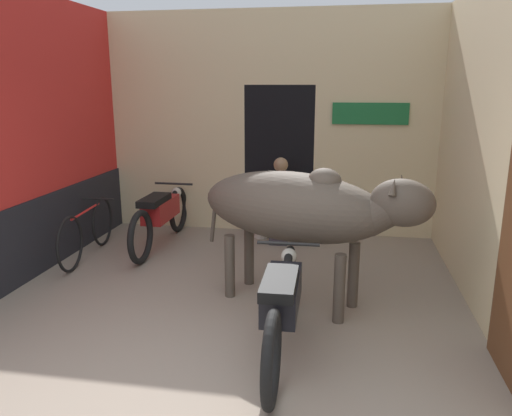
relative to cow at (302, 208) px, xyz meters
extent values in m
plane|color=gray|center=(-0.73, -1.94, -1.03)|extent=(30.00, 30.00, 0.00)
cube|color=red|center=(-3.26, 0.32, 0.61)|extent=(0.18, 4.50, 3.27)
cube|color=black|center=(-3.16, 0.32, -0.57)|extent=(0.03, 4.50, 0.92)
cube|color=beige|center=(-0.73, 2.66, 1.71)|extent=(4.89, 0.18, 1.06)
cube|color=beige|center=(-2.13, 2.66, 0.08)|extent=(2.08, 0.18, 2.21)
cube|color=beige|center=(0.84, 2.66, 0.08)|extent=(1.76, 0.18, 2.21)
cube|color=black|center=(-0.57, 3.02, 0.08)|extent=(1.04, 0.90, 2.21)
cube|color=#196633|center=(0.74, 2.55, 0.79)|extent=(1.07, 0.03, 0.30)
cube|color=beige|center=(1.81, 0.32, 0.61)|extent=(0.18, 4.50, 3.27)
ellipsoid|color=#4C4238|center=(-0.11, 0.04, 0.00)|extent=(2.11, 1.36, 0.70)
ellipsoid|color=#4C4238|center=(0.21, -0.08, 0.29)|extent=(0.41, 0.39, 0.26)
cylinder|color=#4C4238|center=(0.75, -0.26, 0.05)|extent=(0.55, 0.47, 0.46)
ellipsoid|color=#4C4238|center=(0.92, -0.33, 0.16)|extent=(0.68, 0.54, 0.43)
cylinder|color=#4C4238|center=(-1.00, 0.35, -0.22)|extent=(0.14, 0.08, 0.62)
cylinder|color=#4C4238|center=(0.53, 0.03, -0.69)|extent=(0.11, 0.11, 0.69)
cylinder|color=#4C4238|center=(0.40, -0.36, -0.69)|extent=(0.11, 0.11, 0.69)
cylinder|color=#4C4238|center=(-0.62, 0.44, -0.69)|extent=(0.11, 0.11, 0.69)
cylinder|color=#4C4238|center=(-0.76, 0.05, -0.69)|extent=(0.11, 0.11, 0.69)
cone|color=#473D33|center=(0.92, -0.17, 0.33)|extent=(0.11, 0.15, 0.18)
cone|color=#473D33|center=(0.82, -0.45, 0.33)|extent=(0.11, 0.15, 0.18)
torus|color=black|center=(-0.05, -1.71, -0.68)|extent=(0.10, 0.71, 0.70)
torus|color=black|center=(-0.09, -0.29, -0.68)|extent=(0.10, 0.71, 0.70)
cube|color=black|center=(-0.07, -1.00, -0.49)|extent=(0.30, 0.79, 0.28)
cube|color=black|center=(-0.07, -1.22, -0.31)|extent=(0.27, 0.63, 0.09)
cylinder|color=black|center=(-0.08, -0.45, -0.24)|extent=(0.58, 0.05, 0.03)
sphere|color=silver|center=(-0.09, -0.35, -0.39)|extent=(0.15, 0.15, 0.15)
torus|color=black|center=(-2.09, 0.85, -0.68)|extent=(0.09, 0.70, 0.69)
torus|color=black|center=(-2.08, 2.29, -0.68)|extent=(0.09, 0.70, 0.69)
cube|color=maroon|center=(-2.09, 1.57, -0.50)|extent=(0.29, 0.80, 0.28)
cube|color=black|center=(-2.09, 1.35, -0.32)|extent=(0.26, 0.64, 0.09)
cylinder|color=black|center=(-2.08, 2.13, -0.24)|extent=(0.58, 0.04, 0.03)
sphere|color=silver|center=(-2.08, 2.23, -0.40)|extent=(0.15, 0.15, 0.15)
torus|color=black|center=(-2.82, 0.44, -0.68)|extent=(0.10, 0.69, 0.69)
torus|color=black|center=(-2.92, 1.47, -0.68)|extent=(0.10, 0.69, 0.69)
cylinder|color=red|center=(-2.87, 0.96, -0.40)|extent=(0.11, 0.85, 0.03)
cylinder|color=black|center=(-2.91, 1.38, -0.34)|extent=(0.44, 0.07, 0.03)
cube|color=#3D3842|center=(-0.48, 1.91, -0.79)|extent=(0.26, 0.14, 0.47)
cube|color=#3D3842|center=(-0.48, 2.00, -0.51)|extent=(0.26, 0.32, 0.11)
cube|color=beige|center=(-0.48, 2.07, -0.26)|extent=(0.37, 0.20, 0.50)
sphere|color=#937051|center=(-0.48, 2.07, 0.09)|extent=(0.20, 0.20, 0.20)
cylinder|color=beige|center=(-0.78, 2.21, -0.81)|extent=(0.21, 0.21, 0.43)
cylinder|color=beige|center=(-0.78, 2.21, -0.58)|extent=(0.29, 0.29, 0.04)
camera|label=1|loc=(0.38, -4.82, 1.19)|focal=35.00mm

